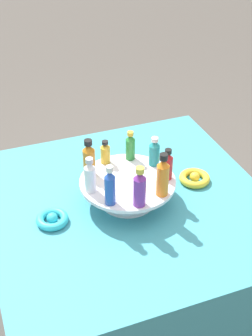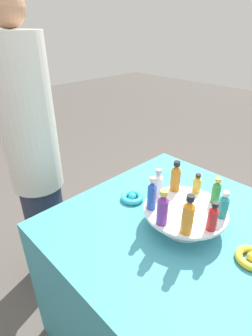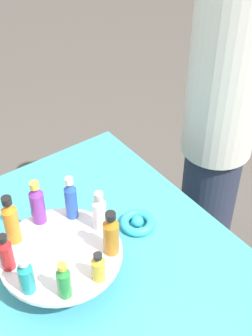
{
  "view_description": "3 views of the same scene",
  "coord_description": "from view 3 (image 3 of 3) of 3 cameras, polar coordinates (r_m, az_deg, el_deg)",
  "views": [
    {
      "loc": [
        -0.44,
        -1.16,
        1.72
      ],
      "look_at": [
        -0.01,
        -0.0,
        0.86
      ],
      "focal_mm": 50.0,
      "sensor_mm": 36.0,
      "label": 1
    },
    {
      "loc": [
        0.42,
        -0.72,
        1.43
      ],
      "look_at": [
        -0.25,
        -0.07,
        0.91
      ],
      "focal_mm": 28.0,
      "sensor_mm": 36.0,
      "label": 2
    },
    {
      "loc": [
        0.33,
        0.73,
        1.74
      ],
      "look_at": [
        -0.26,
        -0.07,
        0.92
      ],
      "focal_mm": 50.0,
      "sensor_mm": 36.0,
      "label": 3
    }
  ],
  "objects": [
    {
      "name": "display_stand",
      "position": [
        1.25,
        -7.87,
        -10.93
      ],
      "size": [
        0.32,
        0.32,
        0.09
      ],
      "color": "silver",
      "rests_on": "party_table"
    },
    {
      "name": "bottle_purple",
      "position": [
        1.27,
        -10.76,
        -4.3
      ],
      "size": [
        0.04,
        0.04,
        0.14
      ],
      "color": "#702D93",
      "rests_on": "display_stand"
    },
    {
      "name": "bottle_orange",
      "position": [
        1.22,
        -13.84,
        -6.31
      ],
      "size": [
        0.04,
        0.04,
        0.15
      ],
      "color": "orange",
      "rests_on": "display_stand"
    },
    {
      "name": "bottle_red",
      "position": [
        1.18,
        -14.41,
        -10.02
      ],
      "size": [
        0.03,
        0.03,
        0.11
      ],
      "color": "#B21E23",
      "rests_on": "display_stand"
    },
    {
      "name": "bottle_teal",
      "position": [
        1.13,
        -12.08,
        -12.79
      ],
      "size": [
        0.04,
        0.04,
        0.11
      ],
      "color": "teal",
      "rests_on": "display_stand"
    },
    {
      "name": "bottle_green",
      "position": [
        1.1,
        -7.58,
        -13.49
      ],
      "size": [
        0.03,
        0.03,
        0.11
      ],
      "color": "#288438",
      "rests_on": "display_stand"
    },
    {
      "name": "bottle_gold",
      "position": [
        1.13,
        -3.39,
        -12.0
      ],
      "size": [
        0.03,
        0.03,
        0.09
      ],
      "color": "gold",
      "rests_on": "display_stand"
    },
    {
      "name": "bottle_amber",
      "position": [
        1.17,
        -1.83,
        -8.08
      ],
      "size": [
        0.04,
        0.04,
        0.13
      ],
      "color": "#AD6B19",
      "rests_on": "display_stand"
    },
    {
      "name": "bottle_clear",
      "position": [
        1.23,
        -3.25,
        -5.38
      ],
      "size": [
        0.04,
        0.04,
        0.12
      ],
      "color": "silver",
      "rests_on": "display_stand"
    },
    {
      "name": "bottle_blue",
      "position": [
        1.26,
        -6.73,
        -3.79
      ],
      "size": [
        0.03,
        0.03,
        0.14
      ],
      "color": "#234CAD",
      "rests_on": "display_stand"
    },
    {
      "name": "ribbon_bow_teal",
      "position": [
        1.38,
        1.41,
        -6.66
      ],
      "size": [
        0.1,
        0.1,
        0.04
      ],
      "color": "#2DB7CC",
      "rests_on": "party_table"
    },
    {
      "name": "person_figure",
      "position": [
        1.74,
        11.4,
        5.87
      ],
      "size": [
        0.27,
        0.27,
        1.57
      ],
      "rotation": [
        0.0,
        0.0,
        0.26
      ],
      "color": "#282D42",
      "rests_on": "ground_plane"
    }
  ]
}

